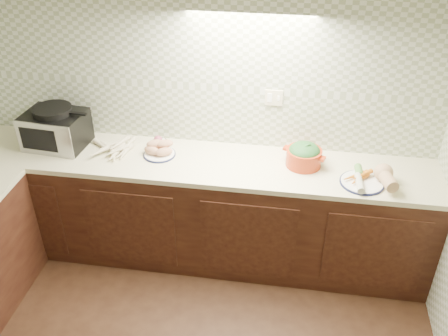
# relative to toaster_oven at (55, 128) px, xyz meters

# --- Properties ---
(room) EXTENTS (3.60, 3.60, 2.60)m
(room) POSITION_rel_toaster_oven_xyz_m (1.10, -1.56, 0.58)
(room) COLOR black
(room) RESTS_ON ground
(counter) EXTENTS (3.60, 3.60, 0.90)m
(counter) POSITION_rel_toaster_oven_xyz_m (0.42, -0.88, -0.60)
(counter) COLOR black
(counter) RESTS_ON ground
(toaster_oven) EXTENTS (0.48, 0.38, 0.32)m
(toaster_oven) POSITION_rel_toaster_oven_xyz_m (0.00, 0.00, 0.00)
(toaster_oven) COLOR black
(toaster_oven) RESTS_ON counter
(parsnip_pile) EXTENTS (0.33, 0.35, 0.07)m
(parsnip_pile) POSITION_rel_toaster_oven_xyz_m (0.45, -0.05, -0.12)
(parsnip_pile) COLOR beige
(parsnip_pile) RESTS_ON counter
(sweet_potato_plate) EXTENTS (0.24, 0.24, 0.11)m
(sweet_potato_plate) POSITION_rel_toaster_oven_xyz_m (0.82, -0.02, -0.11)
(sweet_potato_plate) COLOR #101439
(sweet_potato_plate) RESTS_ON counter
(onion_bowl) EXTENTS (0.13, 0.13, 0.10)m
(onion_bowl) POSITION_rel_toaster_oven_xyz_m (0.79, 0.09, -0.11)
(onion_bowl) COLOR black
(onion_bowl) RESTS_ON counter
(dutch_oven) EXTENTS (0.34, 0.34, 0.18)m
(dutch_oven) POSITION_rel_toaster_oven_xyz_m (1.90, -0.00, -0.06)
(dutch_oven) COLOR #AC2E0F
(dutch_oven) RESTS_ON counter
(veg_plate) EXTENTS (0.38, 0.35, 0.14)m
(veg_plate) POSITION_rel_toaster_oven_xyz_m (2.38, -0.16, -0.10)
(veg_plate) COLOR #101439
(veg_plate) RESTS_ON counter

